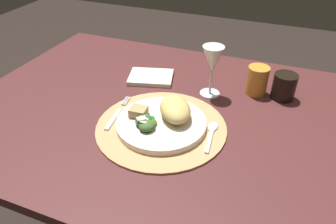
{
  "coord_description": "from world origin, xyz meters",
  "views": [
    {
      "loc": [
        0.31,
        -0.72,
        1.23
      ],
      "look_at": [
        0.04,
        -0.03,
        0.72
      ],
      "focal_mm": 34.07,
      "sensor_mm": 36.0,
      "label": 1
    }
  ],
  "objects_px": {
    "dinner_plate": "(161,123)",
    "amber_tumbler": "(257,80)",
    "dining_table": "(161,145)",
    "napkin": "(151,77)",
    "spoon": "(212,131)",
    "wine_glass": "(212,62)",
    "dark_tumbler": "(284,86)",
    "fork": "(117,114)"
  },
  "relations": [
    {
      "from": "fork",
      "to": "amber_tumbler",
      "type": "relative_size",
      "value": 1.87
    },
    {
      "from": "dinner_plate",
      "to": "amber_tumbler",
      "type": "xyz_separation_m",
      "value": [
        0.21,
        0.28,
        0.03
      ]
    },
    {
      "from": "dinner_plate",
      "to": "wine_glass",
      "type": "xyz_separation_m",
      "value": [
        0.08,
        0.22,
        0.1
      ]
    },
    {
      "from": "dining_table",
      "to": "dark_tumbler",
      "type": "bearing_deg",
      "value": 30.95
    },
    {
      "from": "fork",
      "to": "wine_glass",
      "type": "bearing_deg",
      "value": 45.51
    },
    {
      "from": "dining_table",
      "to": "fork",
      "type": "xyz_separation_m",
      "value": [
        -0.1,
        -0.08,
        0.15
      ]
    },
    {
      "from": "dining_table",
      "to": "napkin",
      "type": "xyz_separation_m",
      "value": [
        -0.1,
        0.16,
        0.15
      ]
    },
    {
      "from": "dining_table",
      "to": "dinner_plate",
      "type": "relative_size",
      "value": 4.8
    },
    {
      "from": "wine_glass",
      "to": "amber_tumbler",
      "type": "distance_m",
      "value": 0.16
    },
    {
      "from": "dark_tumbler",
      "to": "fork",
      "type": "bearing_deg",
      "value": -146.87
    },
    {
      "from": "dark_tumbler",
      "to": "amber_tumbler",
      "type": "bearing_deg",
      "value": -178.37
    },
    {
      "from": "wine_glass",
      "to": "dark_tumbler",
      "type": "height_order",
      "value": "wine_glass"
    },
    {
      "from": "dinner_plate",
      "to": "amber_tumbler",
      "type": "distance_m",
      "value": 0.35
    },
    {
      "from": "wine_glass",
      "to": "fork",
      "type": "bearing_deg",
      "value": -134.49
    },
    {
      "from": "spoon",
      "to": "napkin",
      "type": "xyz_separation_m",
      "value": [
        -0.27,
        0.21,
        -0.0
      ]
    },
    {
      "from": "spoon",
      "to": "amber_tumbler",
      "type": "bearing_deg",
      "value": 73.76
    },
    {
      "from": "dinner_plate",
      "to": "amber_tumbler",
      "type": "bearing_deg",
      "value": 53.27
    },
    {
      "from": "dining_table",
      "to": "amber_tumbler",
      "type": "height_order",
      "value": "amber_tumbler"
    },
    {
      "from": "napkin",
      "to": "dark_tumbler",
      "type": "relative_size",
      "value": 1.83
    },
    {
      "from": "fork",
      "to": "spoon",
      "type": "xyz_separation_m",
      "value": [
        0.27,
        0.02,
        -0.0
      ]
    },
    {
      "from": "napkin",
      "to": "wine_glass",
      "type": "xyz_separation_m",
      "value": [
        0.21,
        -0.02,
        0.11
      ]
    },
    {
      "from": "fork",
      "to": "napkin",
      "type": "distance_m",
      "value": 0.24
    },
    {
      "from": "amber_tumbler",
      "to": "fork",
      "type": "bearing_deg",
      "value": -141.36
    },
    {
      "from": "dark_tumbler",
      "to": "dinner_plate",
      "type": "bearing_deg",
      "value": -135.82
    },
    {
      "from": "wine_glass",
      "to": "dark_tumbler",
      "type": "xyz_separation_m",
      "value": [
        0.21,
        0.06,
        -0.07
      ]
    },
    {
      "from": "napkin",
      "to": "dinner_plate",
      "type": "bearing_deg",
      "value": -60.1
    },
    {
      "from": "dining_table",
      "to": "dinner_plate",
      "type": "height_order",
      "value": "dinner_plate"
    },
    {
      "from": "napkin",
      "to": "fork",
      "type": "bearing_deg",
      "value": -89.97
    },
    {
      "from": "napkin",
      "to": "wine_glass",
      "type": "distance_m",
      "value": 0.24
    },
    {
      "from": "dining_table",
      "to": "napkin",
      "type": "distance_m",
      "value": 0.24
    },
    {
      "from": "spoon",
      "to": "napkin",
      "type": "distance_m",
      "value": 0.35
    },
    {
      "from": "dining_table",
      "to": "amber_tumbler",
      "type": "distance_m",
      "value": 0.37
    },
    {
      "from": "amber_tumbler",
      "to": "dark_tumbler",
      "type": "relative_size",
      "value": 1.13
    },
    {
      "from": "dinner_plate",
      "to": "napkin",
      "type": "relative_size",
      "value": 1.66
    },
    {
      "from": "wine_glass",
      "to": "dark_tumbler",
      "type": "bearing_deg",
      "value": 16.16
    },
    {
      "from": "fork",
      "to": "dark_tumbler",
      "type": "xyz_separation_m",
      "value": [
        0.43,
        0.28,
        0.03
      ]
    },
    {
      "from": "fork",
      "to": "amber_tumbler",
      "type": "distance_m",
      "value": 0.44
    },
    {
      "from": "spoon",
      "to": "wine_glass",
      "type": "xyz_separation_m",
      "value": [
        -0.06,
        0.19,
        0.1
      ]
    },
    {
      "from": "wine_glass",
      "to": "amber_tumbler",
      "type": "bearing_deg",
      "value": 24.2
    },
    {
      "from": "dinner_plate",
      "to": "spoon",
      "type": "relative_size",
      "value": 1.84
    },
    {
      "from": "wine_glass",
      "to": "dark_tumbler",
      "type": "distance_m",
      "value": 0.24
    },
    {
      "from": "spoon",
      "to": "dark_tumbler",
      "type": "bearing_deg",
      "value": 58.76
    }
  ]
}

